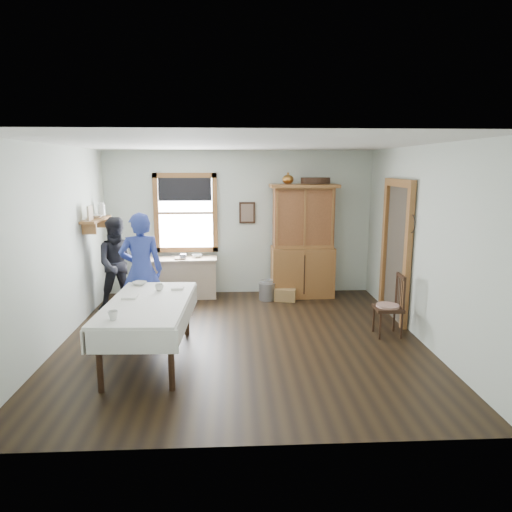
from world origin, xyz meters
name	(u,v)px	position (x,y,z in m)	size (l,w,h in m)	color
room	(242,246)	(0.00, 0.00, 1.35)	(5.01, 5.01, 2.70)	black
window	(186,209)	(-1.00, 2.47, 1.63)	(1.18, 0.07, 1.48)	white
doorway	(397,247)	(2.46, 0.85, 1.16)	(0.09, 1.14, 2.22)	#41392E
wall_shelf	(97,218)	(-2.37, 1.54, 1.57)	(0.24, 1.00, 0.44)	#99642F
framed_picture	(247,213)	(0.15, 2.46, 1.55)	(0.30, 0.04, 0.40)	black
rug_beater	(412,215)	(2.45, 0.30, 1.72)	(0.27, 0.27, 0.01)	black
work_counter	(182,278)	(-1.08, 2.19, 0.37)	(1.30, 0.49, 0.74)	tan
china_hutch	(303,241)	(1.17, 2.17, 1.05)	(1.23, 0.58, 2.09)	#99642F
dining_table	(149,331)	(-1.18, -0.60, 0.38)	(1.01, 1.92, 0.77)	silver
spindle_chair	(388,305)	(2.10, 0.07, 0.45)	(0.42, 0.42, 0.91)	black
pail	(267,291)	(0.49, 1.95, 0.16)	(0.30, 0.30, 0.32)	gray
wicker_basket	(285,294)	(0.82, 1.88, 0.11)	(0.38, 0.27, 0.22)	olive
woman_blue	(142,275)	(-1.50, 0.64, 0.81)	(0.59, 0.39, 1.62)	navy
figure_dark	(119,267)	(-2.04, 1.51, 0.73)	(0.71, 0.55, 1.47)	black
table_cup_a	(159,287)	(-1.12, -0.11, 0.81)	(0.11, 0.11, 0.09)	silver
table_cup_b	(113,315)	(-1.43, -1.28, 0.82)	(0.11, 0.11, 0.10)	silver
table_bowl	(139,283)	(-1.45, 0.20, 0.79)	(0.21, 0.21, 0.05)	silver
counter_book	(174,258)	(-1.20, 2.13, 0.76)	(0.17, 0.23, 0.02)	#715C4B
counter_bowl	(197,256)	(-0.79, 2.24, 0.77)	(0.19, 0.19, 0.06)	silver
shelf_bowl	(97,216)	(-2.37, 1.55, 1.60)	(0.22, 0.22, 0.05)	silver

